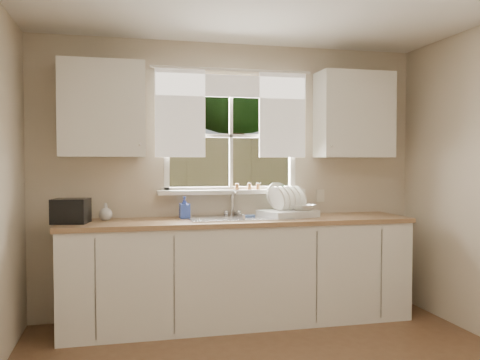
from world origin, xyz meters
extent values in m
cube|color=beige|center=(0.00, 2.00, 0.57)|extent=(3.60, 0.02, 1.15)
cube|color=beige|center=(0.00, 2.00, 2.33)|extent=(3.60, 0.02, 0.35)
cube|color=beige|center=(-1.20, 2.00, 1.65)|extent=(1.20, 0.02, 1.00)
cube|color=beige|center=(1.20, 2.00, 1.65)|extent=(1.20, 0.02, 1.00)
cube|color=white|center=(0.00, 2.02, 1.15)|extent=(1.30, 0.06, 0.05)
cube|color=white|center=(0.00, 2.02, 2.15)|extent=(1.30, 0.06, 0.05)
cube|color=white|center=(-0.60, 2.02, 1.65)|extent=(0.05, 0.06, 1.05)
cube|color=white|center=(0.60, 2.02, 1.65)|extent=(0.05, 0.06, 1.05)
cube|color=white|center=(0.00, 2.02, 1.65)|extent=(0.03, 0.04, 1.00)
cube|color=white|center=(0.00, 2.02, 1.65)|extent=(1.20, 0.04, 0.03)
cube|color=white|center=(0.00, 1.96, 1.13)|extent=(1.38, 0.14, 0.04)
cylinder|color=white|center=(0.00, 1.94, 2.25)|extent=(1.50, 0.02, 0.02)
cube|color=white|center=(-0.48, 1.95, 1.85)|extent=(0.45, 0.02, 0.80)
cube|color=white|center=(0.48, 1.95, 1.85)|extent=(0.45, 0.02, 0.80)
cube|color=white|center=(0.00, 1.95, 2.10)|extent=(1.40, 0.02, 0.20)
cube|color=white|center=(0.00, 1.68, 0.43)|extent=(3.00, 0.62, 0.87)
cube|color=#98724C|center=(0.00, 1.68, 0.89)|extent=(3.04, 0.65, 0.04)
cube|color=white|center=(-1.15, 1.82, 1.85)|extent=(0.70, 0.33, 0.80)
cube|color=white|center=(1.15, 1.82, 1.85)|extent=(0.70, 0.33, 0.80)
cube|color=beige|center=(0.88, 1.99, 1.08)|extent=(0.08, 0.01, 0.12)
cylinder|color=brown|center=(0.24, 1.94, 1.18)|extent=(0.04, 0.04, 0.06)
cylinder|color=brown|center=(0.16, 1.94, 1.18)|extent=(0.04, 0.04, 0.06)
cylinder|color=brown|center=(0.04, 1.94, 1.18)|extent=(0.04, 0.04, 0.06)
cube|color=#335421|center=(0.00, 7.00, -0.02)|extent=(20.00, 10.00, 0.02)
cube|color=olive|center=(0.00, 5.00, 0.90)|extent=(8.00, 0.10, 1.80)
cube|color=maroon|center=(-1.20, 8.50, 1.10)|extent=(3.00, 3.00, 2.20)
cube|color=black|center=(-1.20, 8.50, 2.35)|extent=(3.20, 3.20, 0.30)
cylinder|color=#423021|center=(1.40, 8.00, 1.60)|extent=(0.36, 0.36, 3.20)
sphere|color=#214716|center=(1.40, 8.00, 4.00)|extent=(4.00, 4.00, 4.00)
sphere|color=#214716|center=(0.30, 9.50, 4.50)|extent=(3.20, 3.20, 3.20)
cube|color=#B7B7BC|center=(0.00, 1.71, 0.83)|extent=(0.84, 0.46, 0.18)
cube|color=#B7B7BC|center=(0.00, 1.71, 0.92)|extent=(0.88, 0.50, 0.01)
cube|color=#B7B7BC|center=(0.00, 1.71, 0.89)|extent=(0.02, 0.41, 0.14)
cylinder|color=silver|center=(0.00, 1.96, 1.02)|extent=(0.03, 0.03, 0.22)
cylinder|color=silver|center=(0.00, 1.88, 1.13)|extent=(0.02, 0.18, 0.02)
sphere|color=silver|center=(-0.06, 1.96, 0.94)|extent=(0.05, 0.05, 0.05)
sphere|color=silver|center=(0.06, 1.96, 0.94)|extent=(0.05, 0.05, 0.05)
cube|color=silver|center=(0.46, 1.72, 0.94)|extent=(0.55, 0.48, 0.06)
cylinder|color=white|center=(0.41, 1.84, 1.09)|extent=(0.27, 0.15, 0.25)
cylinder|color=white|center=(0.35, 1.69, 1.08)|extent=(0.13, 0.23, 0.22)
cylinder|color=white|center=(0.40, 1.70, 1.08)|extent=(0.13, 0.23, 0.22)
cylinder|color=white|center=(0.46, 1.72, 1.08)|extent=(0.13, 0.23, 0.22)
cylinder|color=white|center=(0.52, 1.74, 1.08)|extent=(0.13, 0.23, 0.22)
cylinder|color=white|center=(0.57, 1.76, 1.08)|extent=(0.13, 0.23, 0.22)
imported|color=white|center=(0.59, 1.68, 1.00)|extent=(0.28, 0.28, 0.05)
imported|color=#2D8C42|center=(0.46, 1.85, 1.05)|extent=(0.12, 0.12, 0.28)
imported|color=blue|center=(-0.46, 1.82, 1.01)|extent=(0.09, 0.10, 0.19)
imported|color=beige|center=(-1.13, 1.83, 0.98)|extent=(0.12, 0.12, 0.15)
cylinder|color=white|center=(-1.35, 1.68, 0.92)|extent=(0.17, 0.17, 0.01)
imported|color=white|center=(-1.40, 1.64, 0.96)|extent=(0.15, 0.15, 0.10)
cube|color=black|center=(-1.40, 1.68, 1.01)|extent=(0.31, 0.29, 0.20)
camera|label=1|loc=(-1.00, -2.62, 1.40)|focal=38.00mm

